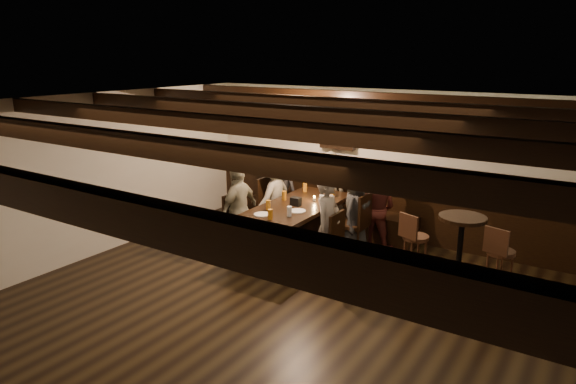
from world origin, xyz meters
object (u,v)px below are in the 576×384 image
Objects in this scene: person_right_far at (328,226)px; person_left_far at (239,210)px; person_bench_centre at (330,193)px; person_left_near at (272,196)px; person_right_near at (356,212)px; bar_stool_right at (498,278)px; chair_right_far at (325,254)px; bar_stool_left at (414,261)px; chair_left_far at (241,235)px; person_bench_left at (280,189)px; chair_right_near at (353,235)px; dining_table at (297,208)px; chair_left_near at (274,218)px; person_bench_right at (377,208)px; high_top_table at (460,243)px.

person_left_far is at bearing 90.00° from person_right_far.
person_left_near is at bearing 38.66° from person_bench_centre.
person_right_near is 1.24× the size of bar_stool_right.
person_right_near reaches higher than chair_right_far.
person_right_near is (0.76, -0.59, -0.06)m from person_bench_centre.
person_right_far is (1.50, 0.02, 0.01)m from person_left_far.
person_right_near is (1.50, 0.02, -0.03)m from person_left_near.
bar_stool_left is at bearing -82.76° from person_right_far.
chair_left_far is 1.42m from person_bench_left.
person_bench_centre reaches higher than chair_right_near.
person_right_far is at bearing 90.00° from chair_left_far.
person_bench_centre is (-0.02, 1.05, 0.01)m from dining_table.
person_left_far is (0.01, -0.90, 0.00)m from person_left_near.
person_bench_centre is at bearing 128.66° from person_left_near.
person_bench_centre is at bearing 154.39° from chair_left_far.
person_bench_right is (1.61, 0.48, 0.32)m from chair_left_near.
person_left_far reaches higher than high_top_table.
dining_table is 0.94m from chair_right_near.
person_bench_left is 1.01× the size of person_left_near.
person_left_far reaches higher than dining_table.
person_left_far is at bearing 63.43° from person_bench_centre.
person_bench_centre reaches higher than person_right_far.
person_bench_left reaches higher than person_right_near.
bar_stool_left is (1.03, -1.19, -0.23)m from person_bench_right.
bar_stool_left is at bearing -9.00° from dining_table.
person_right_far is at bearing -90.00° from chair_right_far.
bar_stool_left is at bearing 93.21° from chair_left_far.
chair_left_far is 0.97× the size of chair_right_near.
chair_left_near is at bearing 90.00° from person_left_near.
person_right_near is at bearing 30.96° from dining_table.
person_bench_right is 1.59m from bar_stool_left.
person_right_near is (0.74, 0.46, -0.06)m from dining_table.
chair_left_near is 0.94× the size of bar_stool_right.
chair_left_far reaches higher than dining_table.
chair_left_near is 0.71× the size of person_right_far.
person_bench_right is at bearing 129.82° from chair_left_far.
dining_table is 0.95m from chair_right_far.
high_top_table is at bearing -78.50° from chair_right_far.
chair_right_near is 1.77m from person_left_far.
person_left_near is at bearing 58.50° from chair_right_far.
bar_stool_left is (2.66, 0.19, -0.29)m from person_left_far.
chair_right_far is 0.73× the size of person_bench_right.
person_bench_centre is 1.38× the size of high_top_table.
chair_right_near is at bearing 90.00° from person_right_near.
person_bench_right is at bearing 105.26° from person_left_near.
dining_table is 0.87m from person_left_near.
bar_stool_right is (0.50, -0.16, -0.28)m from high_top_table.
person_bench_left is 1.06× the size of person_right_near.
dining_table is 0.88m from person_right_near.
person_right_near is 1.41m from bar_stool_left.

